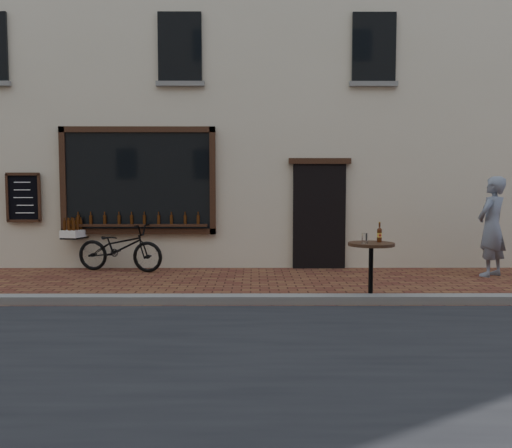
{
  "coord_description": "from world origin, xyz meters",
  "views": [
    {
      "loc": [
        0.52,
        -7.03,
        1.68
      ],
      "look_at": [
        0.56,
        1.2,
        1.1
      ],
      "focal_mm": 35.0,
      "sensor_mm": 36.0,
      "label": 1
    }
  ],
  "objects": [
    {
      "name": "ground",
      "position": [
        0.0,
        0.0,
        0.0
      ],
      "size": [
        90.0,
        90.0,
        0.0
      ],
      "primitive_type": "plane",
      "color": "#59271D",
      "rests_on": "ground"
    },
    {
      "name": "shop_building",
      "position": [
        0.0,
        6.5,
        5.0
      ],
      "size": [
        28.0,
        6.2,
        10.0
      ],
      "color": "beige",
      "rests_on": "ground"
    },
    {
      "name": "bistro_table",
      "position": [
        2.28,
        0.35,
        0.63
      ],
      "size": [
        0.69,
        0.69,
        1.18
      ],
      "color": "black",
      "rests_on": "ground"
    },
    {
      "name": "kerb",
      "position": [
        0.0,
        0.2,
        0.06
      ],
      "size": [
        90.0,
        0.25,
        0.12
      ],
      "primitive_type": "cube",
      "color": "slate",
      "rests_on": "ground"
    },
    {
      "name": "pedestrian",
      "position": [
        5.09,
        2.49,
        0.96
      ],
      "size": [
        0.84,
        0.79,
        1.92
      ],
      "primitive_type": "imported",
      "rotation": [
        0.0,
        0.0,
        3.79
      ],
      "color": "slate",
      "rests_on": "ground"
    },
    {
      "name": "cargo_bicycle",
      "position": [
        -2.25,
        3.1,
        0.49
      ],
      "size": [
        2.2,
        1.04,
        1.04
      ],
      "rotation": [
        0.0,
        0.0,
        1.35
      ],
      "color": "black",
      "rests_on": "ground"
    }
  ]
}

